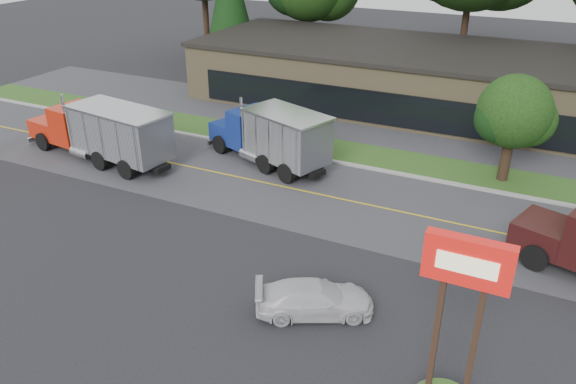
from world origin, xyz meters
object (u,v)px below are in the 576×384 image
at_px(dump_truck_blue, 273,135).
at_px(bilo_sign, 451,362).
at_px(rally_car, 315,298).
at_px(dump_truck_red, 104,131).

bearing_deg(dump_truck_blue, bilo_sign, 152.53).
relative_size(dump_truck_blue, rally_car, 1.98).
height_order(bilo_sign, rally_car, bilo_sign).
height_order(dump_truck_red, rally_car, dump_truck_red).
relative_size(bilo_sign, dump_truck_red, 0.56).
distance_m(dump_truck_red, dump_truck_blue, 9.73).
bearing_deg(bilo_sign, dump_truck_blue, 132.26).
bearing_deg(dump_truck_red, rally_car, 163.33).
bearing_deg(dump_truck_red, dump_truck_blue, -149.85).
relative_size(dump_truck_red, rally_car, 2.50).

